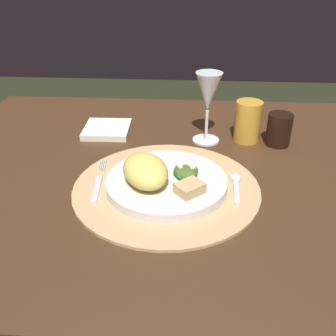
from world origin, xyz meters
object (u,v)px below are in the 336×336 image
(dinner_plate, at_px, (166,182))
(fork, at_px, (98,182))
(wine_glass, at_px, (208,95))
(spoon, at_px, (236,182))
(dining_table, at_px, (177,224))
(dark_tumbler, at_px, (279,130))
(napkin, at_px, (107,129))
(amber_tumbler, at_px, (248,121))

(dinner_plate, height_order, fork, dinner_plate)
(wine_glass, bearing_deg, spoon, -74.67)
(spoon, bearing_deg, dining_table, 151.78)
(dinner_plate, distance_m, spoon, 0.14)
(dark_tumbler, bearing_deg, napkin, 174.34)
(napkin, bearing_deg, spoon, -37.49)
(napkin, xyz_separation_m, dark_tumbler, (0.43, -0.04, 0.03))
(napkin, bearing_deg, wine_glass, -7.78)
(napkin, bearing_deg, dining_table, -42.39)
(spoon, height_order, dark_tumbler, dark_tumbler)
(dining_table, bearing_deg, dark_tumbler, 28.90)
(dining_table, relative_size, wine_glass, 6.59)
(dining_table, height_order, dark_tumbler, dark_tumbler)
(dinner_plate, bearing_deg, spoon, 8.75)
(napkin, distance_m, dark_tumbler, 0.44)
(dinner_plate, height_order, spoon, dinner_plate)
(dining_table, height_order, napkin, napkin)
(amber_tumbler, height_order, dark_tumbler, amber_tumbler)
(wine_glass, bearing_deg, fork, -134.78)
(spoon, bearing_deg, napkin, 142.51)
(dinner_plate, bearing_deg, dark_tumbler, 40.30)
(amber_tumbler, distance_m, dark_tumbler, 0.08)
(dinner_plate, xyz_separation_m, spoon, (0.14, 0.02, -0.01))
(wine_glass, xyz_separation_m, dark_tumbler, (0.18, -0.01, -0.08))
(fork, bearing_deg, dining_table, 28.08)
(fork, xyz_separation_m, spoon, (0.28, 0.02, -0.00))
(dark_tumbler, bearing_deg, amber_tumbler, 165.88)
(napkin, relative_size, wine_glass, 0.68)
(dining_table, xyz_separation_m, spoon, (0.12, -0.07, 0.17))
(napkin, bearing_deg, dinner_plate, -56.47)
(napkin, relative_size, dark_tumbler, 1.50)
(fork, bearing_deg, napkin, 97.63)
(spoon, xyz_separation_m, dark_tumbler, (0.12, 0.20, 0.03))
(fork, xyz_separation_m, amber_tumbler, (0.33, 0.24, 0.04))
(dinner_plate, relative_size, fork, 1.47)
(dinner_plate, height_order, amber_tumbler, amber_tumbler)
(dinner_plate, bearing_deg, fork, 178.88)
(spoon, distance_m, amber_tumbler, 0.23)
(wine_glass, xyz_separation_m, amber_tumbler, (0.10, 0.01, -0.07))
(fork, bearing_deg, amber_tumbler, 36.01)
(dining_table, xyz_separation_m, dark_tumbler, (0.24, 0.13, 0.20))
(wine_glass, height_order, dark_tumbler, wine_glass)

